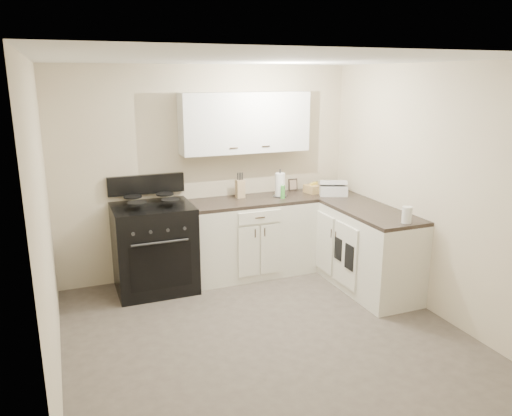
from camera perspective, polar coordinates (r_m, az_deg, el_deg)
name	(u,v)px	position (r m, az deg, el deg)	size (l,w,h in m)	color
floor	(265,335)	(4.85, 1.07, -14.36)	(3.60, 3.60, 0.00)	#473F38
ceiling	(267,59)	(4.24, 1.24, 16.62)	(3.60, 3.60, 0.00)	white
wall_back	(208,172)	(6.04, -5.51, 4.11)	(3.60, 3.60, 0.00)	beige
wall_right	(430,191)	(5.33, 19.30, 1.88)	(3.60, 3.60, 0.00)	beige
wall_left	(45,230)	(4.06, -22.97, -2.36)	(3.60, 3.60, 0.00)	beige
wall_front	(392,284)	(2.90, 15.28, -8.43)	(3.60, 3.60, 0.00)	beige
base_cabinets_back	(250,238)	(6.10, -0.69, -3.49)	(1.55, 0.60, 0.90)	silver
base_cabinets_right	(355,244)	(6.02, 11.21, -4.04)	(0.60, 1.90, 0.90)	silver
countertop_back	(250,201)	(5.97, -0.70, 0.79)	(1.55, 0.60, 0.04)	black
countertop_right	(357,205)	(5.88, 11.43, 0.29)	(0.60, 1.90, 0.04)	black
upper_cabinets	(245,122)	(5.95, -1.26, 9.75)	(1.55, 0.30, 0.70)	silver
stove	(154,250)	(5.78, -11.56, -4.76)	(0.87, 0.75, 1.05)	black
knife_block	(240,189)	(6.03, -1.83, 2.20)	(0.10, 0.09, 0.22)	tan
paper_towel	(280,185)	(6.09, 2.76, 2.66)	(0.12, 0.12, 0.29)	white
soap_bottle	(283,192)	(6.01, 3.08, 1.85)	(0.05, 0.05, 0.16)	green
picture_frame	(293,185)	(6.45, 4.24, 2.69)	(0.12, 0.02, 0.15)	black
wicker_basket	(317,188)	(6.38, 7.00, 2.25)	(0.30, 0.20, 0.10)	tan
countertop_grill	(333,189)	(6.29, 8.75, 2.12)	(0.33, 0.31, 0.12)	silver
glass_jar	(407,215)	(5.21, 16.86, -0.76)	(0.10, 0.10, 0.17)	silver
oven_mitt_near	(350,257)	(5.53, 10.64, -5.54)	(0.02, 0.16, 0.28)	black
oven_mitt_far	(338,249)	(5.71, 9.40, -4.63)	(0.02, 0.15, 0.25)	black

